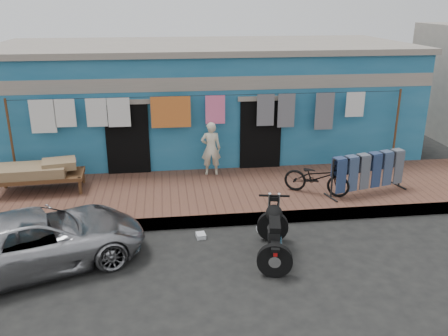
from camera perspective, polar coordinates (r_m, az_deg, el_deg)
ground at (r=8.90m, az=1.66°, el=-11.33°), size 80.00×80.00×0.00m
sidewalk at (r=11.50m, az=-0.63°, el=-3.16°), size 28.00×3.00×0.25m
curb at (r=10.19m, az=0.32°, el=-6.29°), size 28.00×0.10×0.25m
building at (r=14.86m, az=-2.46°, el=8.36°), size 12.20×5.20×3.36m
clothesline at (r=12.13m, az=-3.35°, el=6.44°), size 10.06×0.06×2.10m
car at (r=9.16m, az=-21.39°, el=-7.98°), size 4.19×2.99×1.08m
seated_person at (r=12.23m, az=-1.58°, el=2.36°), size 0.52×0.36×1.41m
bicycle at (r=11.25m, az=11.13°, el=-0.68°), size 1.60×1.22×0.99m
motorcycle at (r=8.87m, az=6.04°, el=-7.59°), size 1.22×1.88×1.07m
charpoy at (r=12.05m, az=-21.16°, el=-1.03°), size 2.19×1.22×0.70m
jeans_rack at (r=11.61m, az=16.90°, el=-0.52°), size 2.28×1.45×1.00m
litter_a at (r=10.02m, az=4.49°, el=-7.35°), size 0.19×0.15×0.08m
litter_b at (r=10.12m, az=7.16°, el=-7.17°), size 0.16×0.18×0.08m
litter_c at (r=9.74m, az=-2.81°, el=-8.12°), size 0.21×0.24×0.09m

